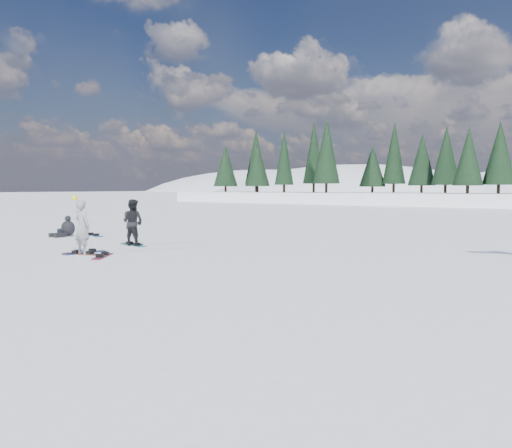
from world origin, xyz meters
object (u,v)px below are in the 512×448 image
(snowboarder_man, at_px, (133,222))
(gear_bag, at_px, (63,232))
(snowboarder_woman, at_px, (82,227))
(seated_rider, at_px, (67,228))
(snowboard_loose_a, at_px, (85,253))
(snowboard_loose_c, at_px, (93,236))
(snowboard_loose_b, at_px, (103,256))

(snowboarder_man, bearing_deg, gear_bag, -22.76)
(snowboarder_woman, distance_m, seated_rider, 6.91)
(snowboarder_man, xyz_separation_m, snowboard_loose_a, (0.41, -2.48, -0.89))
(snowboarder_woman, xyz_separation_m, snowboarder_man, (-0.65, 2.74, -0.03))
(seated_rider, xyz_separation_m, snowboard_loose_c, (0.80, 0.84, -0.35))
(snowboard_loose_c, xyz_separation_m, snowboard_loose_b, (6.20, -4.25, 0.00))
(snowboarder_man, distance_m, snowboard_loose_c, 4.86)
(snowboarder_woman, xyz_separation_m, gear_bag, (-6.68, 3.68, -0.78))
(snowboarder_woman, distance_m, snowboard_loose_b, 1.37)
(snowboarder_woman, bearing_deg, gear_bag, -28.61)
(snowboarder_woman, distance_m, gear_bag, 7.67)
(seated_rider, xyz_separation_m, snowboard_loose_a, (5.73, -3.17, -0.35))
(snowboarder_man, bearing_deg, snowboard_loose_b, 107.76)
(snowboard_loose_c, bearing_deg, snowboarder_man, -6.17)
(gear_bag, distance_m, snowboard_loose_c, 1.61)
(snowboard_loose_a, height_order, snowboard_loose_b, same)
(snowboarder_woman, relative_size, snowboard_loose_a, 1.33)
(snowboard_loose_b, bearing_deg, gear_bag, -150.90)
(snowboarder_man, distance_m, seated_rider, 5.39)
(gear_bag, height_order, snowboard_loose_c, gear_bag)
(snowboard_loose_c, bearing_deg, snowboard_loose_b, -21.94)
(gear_bag, height_order, snowboard_loose_b, gear_bag)
(snowboarder_man, xyz_separation_m, snowboard_loose_b, (1.67, -2.72, -0.89))
(snowboarder_man, bearing_deg, seated_rider, -21.16)
(snowboarder_woman, height_order, seated_rider, snowboarder_woman)
(gear_bag, xyz_separation_m, snowboard_loose_b, (7.70, -3.67, -0.14))
(snowboarder_woman, xyz_separation_m, seated_rider, (-5.98, 3.42, -0.56))
(snowboard_loose_b, bearing_deg, snowboard_loose_a, -136.19)
(snowboarder_man, relative_size, seated_rider, 1.60)
(snowboard_loose_a, distance_m, snowboard_loose_c, 6.35)
(seated_rider, relative_size, snowboard_loose_a, 0.75)
(snowboard_loose_a, bearing_deg, snowboard_loose_c, 58.54)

